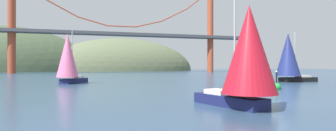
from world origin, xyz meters
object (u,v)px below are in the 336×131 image
at_px(sailboat_navy_sail, 289,57).
at_px(sailboat_crimson_sail, 247,55).
at_px(sailboat_pink_spinnaker, 68,58).
at_px(channel_buoy, 276,87).

xyz_separation_m(sailboat_navy_sail, sailboat_crimson_sail, (-25.14, -24.27, -0.88)).
xyz_separation_m(sailboat_pink_spinnaker, channel_buoy, (25.83, -18.82, -3.95)).
distance_m(sailboat_navy_sail, sailboat_crimson_sail, 34.96).
xyz_separation_m(sailboat_navy_sail, channel_buoy, (-12.79, -12.23, -4.32)).
relative_size(sailboat_crimson_sail, sailboat_pink_spinnaker, 0.89).
distance_m(sailboat_crimson_sail, sailboat_pink_spinnaker, 33.68).
distance_m(sailboat_navy_sail, channel_buoy, 18.21).
height_order(sailboat_pink_spinnaker, channel_buoy, sailboat_pink_spinnaker).
bearing_deg(sailboat_pink_spinnaker, channel_buoy, -36.07).
relative_size(sailboat_crimson_sail, channel_buoy, 3.06).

